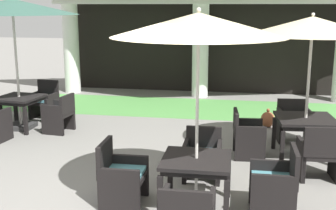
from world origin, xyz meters
TOP-DOWN VIEW (x-y plane):
  - lawn_strip at (0.00, 6.39)m, footprint 11.10×2.38m
  - patio_table_near_foreground at (-3.58, 3.72)m, footprint 1.01×1.01m
  - patio_umbrella_near_foreground at (-3.58, 3.72)m, footprint 2.81×2.81m
  - patio_chair_near_foreground_east at (-2.59, 3.61)m, footprint 0.58×0.63m
  - patio_chair_near_foreground_north at (-3.47, 4.72)m, footprint 0.63×0.57m
  - patio_table_mid_left at (0.75, 0.44)m, footprint 0.93×0.93m
  - patio_umbrella_mid_left at (0.75, 0.44)m, footprint 2.23×2.23m
  - patio_chair_mid_left_east at (1.80, 0.46)m, footprint 0.60×0.63m
  - patio_chair_mid_left_north at (0.73, 1.48)m, footprint 0.59×0.52m
  - patio_chair_mid_left_west at (-0.30, 0.42)m, footprint 0.60×0.64m
  - patio_table_far_back at (2.45, 2.82)m, footprint 1.10×1.10m
  - patio_umbrella_far_back at (2.45, 2.82)m, footprint 2.24×2.24m
  - patio_chair_far_back_west at (1.42, 2.72)m, footprint 0.60×0.69m
  - patio_chair_far_back_south at (2.54, 1.79)m, footprint 0.65×0.58m
  - patio_chair_far_back_north at (2.35, 3.84)m, footprint 0.68×0.58m
  - terracotta_urn at (1.89, 4.82)m, footprint 0.32×0.32m

SIDE VIEW (x-z plane):
  - lawn_strip at x=0.00m, z-range 0.00..0.01m
  - terracotta_urn at x=1.89m, z-range -0.04..0.39m
  - patio_chair_mid_left_north at x=0.73m, z-range -0.02..0.79m
  - patio_chair_mid_left_west at x=-0.30m, z-range -0.05..0.84m
  - patio_chair_near_foreground_east at x=-2.59m, z-range -0.02..0.82m
  - patio_chair_far_back_west at x=1.42m, z-range -0.02..0.83m
  - patio_chair_far_back_north at x=2.35m, z-range -0.01..0.82m
  - patio_chair_near_foreground_north at x=-3.47m, z-range -0.05..0.87m
  - patio_chair_far_back_south at x=2.54m, z-range -0.04..0.87m
  - patio_chair_mid_left_east at x=1.80m, z-range -0.04..0.87m
  - patio_table_mid_left at x=0.75m, z-range 0.26..0.98m
  - patio_table_near_foreground at x=-3.58m, z-range 0.27..1.00m
  - patio_table_far_back at x=2.45m, z-range 0.28..1.03m
  - patio_umbrella_far_back at x=2.45m, z-range 1.05..3.64m
  - patio_umbrella_mid_left at x=0.75m, z-range 1.11..3.80m
  - patio_umbrella_near_foreground at x=-3.58m, z-range 1.19..4.10m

